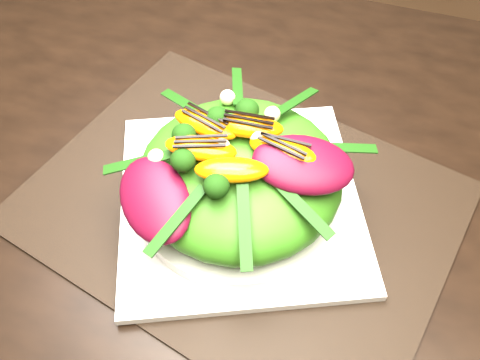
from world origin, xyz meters
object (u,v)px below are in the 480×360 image
(dining_table, at_px, (207,214))
(plate_base, at_px, (240,200))
(salad_bowl, at_px, (240,193))
(placemat, at_px, (240,203))
(lettuce_mound, at_px, (240,174))
(orange_segment, at_px, (245,135))

(dining_table, bearing_deg, plate_base, 17.25)
(dining_table, bearing_deg, salad_bowl, 17.25)
(placemat, relative_size, salad_bowl, 2.01)
(lettuce_mound, bearing_deg, placemat, 180.00)
(placemat, distance_m, plate_base, 0.01)
(dining_table, distance_m, lettuce_mound, 0.08)
(dining_table, xyz_separation_m, orange_segment, (0.04, 0.03, 0.12))
(plate_base, bearing_deg, dining_table, -162.75)
(placemat, xyz_separation_m, plate_base, (0.00, 0.00, 0.01))
(salad_bowl, xyz_separation_m, lettuce_mound, (0.00, 0.00, 0.03))
(plate_base, distance_m, orange_segment, 0.09)
(dining_table, bearing_deg, lettuce_mound, 17.25)
(plate_base, relative_size, orange_segment, 3.73)
(plate_base, xyz_separation_m, orange_segment, (0.00, 0.01, 0.09))
(plate_base, height_order, orange_segment, orange_segment)
(dining_table, height_order, lettuce_mound, dining_table)
(lettuce_mound, height_order, orange_segment, orange_segment)
(dining_table, distance_m, placemat, 0.04)
(orange_segment, bearing_deg, lettuce_mound, -93.03)
(salad_bowl, bearing_deg, orange_segment, 86.97)
(lettuce_mound, distance_m, orange_segment, 0.05)
(orange_segment, bearing_deg, salad_bowl, -93.03)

